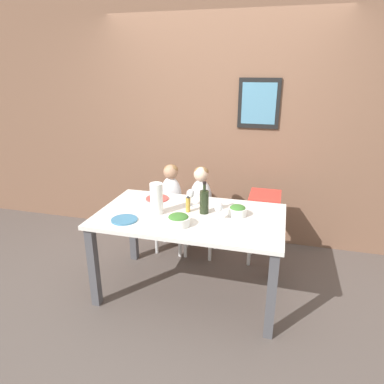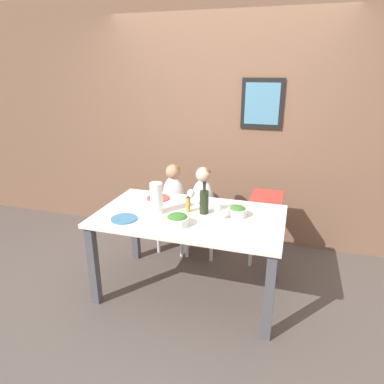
{
  "view_description": "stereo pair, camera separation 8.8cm",
  "coord_description": "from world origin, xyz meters",
  "px_view_note": "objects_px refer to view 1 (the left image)",
  "views": [
    {
      "loc": [
        0.72,
        -2.58,
        1.94
      ],
      "look_at": [
        0.0,
        0.07,
        0.95
      ],
      "focal_mm": 32.0,
      "sensor_mm": 36.0,
      "label": 1
    },
    {
      "loc": [
        0.8,
        -2.56,
        1.94
      ],
      "look_at": [
        0.0,
        0.07,
        0.95
      ],
      "focal_mm": 32.0,
      "sensor_mm": 36.0,
      "label": 2
    }
  ],
  "objects_px": {
    "chair_far_left": "(172,218)",
    "wine_glass_near": "(219,208)",
    "person_child_center": "(201,191)",
    "wine_bottle": "(204,201)",
    "wine_glass_far": "(190,194)",
    "dinner_plate_front_left": "(124,220)",
    "person_child_left": "(171,189)",
    "chair_far_center": "(201,221)",
    "dinner_plate_back_left": "(157,198)",
    "chair_right_highchair": "(264,210)",
    "paper_towel_roll": "(157,199)",
    "salad_bowl_large": "(178,220)",
    "salad_bowl_small": "(238,210)"
  },
  "relations": [
    {
      "from": "salad_bowl_small",
      "to": "wine_glass_far",
      "type": "bearing_deg",
      "value": 166.82
    },
    {
      "from": "salad_bowl_large",
      "to": "dinner_plate_back_left",
      "type": "xyz_separation_m",
      "value": [
        -0.37,
        0.5,
        -0.04
      ]
    },
    {
      "from": "salad_bowl_large",
      "to": "dinner_plate_front_left",
      "type": "relative_size",
      "value": 0.87
    },
    {
      "from": "paper_towel_roll",
      "to": "wine_glass_far",
      "type": "bearing_deg",
      "value": 45.59
    },
    {
      "from": "dinner_plate_front_left",
      "to": "dinner_plate_back_left",
      "type": "distance_m",
      "value": 0.53
    },
    {
      "from": "paper_towel_roll",
      "to": "dinner_plate_back_left",
      "type": "height_order",
      "value": "paper_towel_roll"
    },
    {
      "from": "chair_far_left",
      "to": "salad_bowl_large",
      "type": "distance_m",
      "value": 1.09
    },
    {
      "from": "wine_bottle",
      "to": "salad_bowl_large",
      "type": "height_order",
      "value": "wine_bottle"
    },
    {
      "from": "dinner_plate_front_left",
      "to": "dinner_plate_back_left",
      "type": "bearing_deg",
      "value": 80.44
    },
    {
      "from": "dinner_plate_front_left",
      "to": "dinner_plate_back_left",
      "type": "relative_size",
      "value": 1.0
    },
    {
      "from": "chair_far_center",
      "to": "wine_bottle",
      "type": "distance_m",
      "value": 0.83
    },
    {
      "from": "chair_right_highchair",
      "to": "paper_towel_roll",
      "type": "height_order",
      "value": "paper_towel_roll"
    },
    {
      "from": "chair_far_center",
      "to": "wine_glass_far",
      "type": "height_order",
      "value": "wine_glass_far"
    },
    {
      "from": "paper_towel_roll",
      "to": "wine_glass_near",
      "type": "distance_m",
      "value": 0.54
    },
    {
      "from": "person_child_left",
      "to": "wine_bottle",
      "type": "xyz_separation_m",
      "value": [
        0.51,
        -0.64,
        0.15
      ]
    },
    {
      "from": "chair_far_center",
      "to": "wine_glass_near",
      "type": "height_order",
      "value": "wine_glass_near"
    },
    {
      "from": "chair_right_highchair",
      "to": "wine_glass_near",
      "type": "relative_size",
      "value": 4.72
    },
    {
      "from": "person_child_center",
      "to": "paper_towel_roll",
      "type": "distance_m",
      "value": 0.8
    },
    {
      "from": "dinner_plate_front_left",
      "to": "chair_far_center",
      "type": "bearing_deg",
      "value": 66.64
    },
    {
      "from": "dinner_plate_back_left",
      "to": "chair_far_left",
      "type": "bearing_deg",
      "value": 90.97
    },
    {
      "from": "chair_right_highchair",
      "to": "person_child_left",
      "type": "height_order",
      "value": "person_child_left"
    },
    {
      "from": "chair_far_left",
      "to": "person_child_left",
      "type": "height_order",
      "value": "person_child_left"
    },
    {
      "from": "salad_bowl_large",
      "to": "wine_glass_far",
      "type": "bearing_deg",
      "value": 92.16
    },
    {
      "from": "wine_glass_far",
      "to": "dinner_plate_front_left",
      "type": "xyz_separation_m",
      "value": [
        -0.44,
        -0.44,
        -0.11
      ]
    },
    {
      "from": "salad_bowl_small",
      "to": "dinner_plate_back_left",
      "type": "relative_size",
      "value": 0.71
    },
    {
      "from": "person_child_center",
      "to": "chair_far_left",
      "type": "bearing_deg",
      "value": -179.83
    },
    {
      "from": "chair_right_highchair",
      "to": "chair_far_left",
      "type": "bearing_deg",
      "value": -180.0
    },
    {
      "from": "chair_far_center",
      "to": "person_child_center",
      "type": "distance_m",
      "value": 0.35
    },
    {
      "from": "person_child_center",
      "to": "wine_glass_near",
      "type": "height_order",
      "value": "person_child_center"
    },
    {
      "from": "person_child_center",
      "to": "salad_bowl_large",
      "type": "xyz_separation_m",
      "value": [
        0.04,
        -0.93,
        0.09
      ]
    },
    {
      "from": "chair_far_center",
      "to": "wine_glass_near",
      "type": "xyz_separation_m",
      "value": [
        0.33,
        -0.76,
        0.5
      ]
    },
    {
      "from": "person_child_center",
      "to": "dinner_plate_front_left",
      "type": "distance_m",
      "value": 1.04
    },
    {
      "from": "wine_bottle",
      "to": "dinner_plate_back_left",
      "type": "relative_size",
      "value": 1.31
    },
    {
      "from": "person_child_center",
      "to": "dinner_plate_back_left",
      "type": "height_order",
      "value": "person_child_center"
    },
    {
      "from": "wine_glass_near",
      "to": "salad_bowl_large",
      "type": "relative_size",
      "value": 0.85
    },
    {
      "from": "wine_bottle",
      "to": "wine_glass_far",
      "type": "relative_size",
      "value": 1.78
    },
    {
      "from": "person_child_center",
      "to": "wine_bottle",
      "type": "distance_m",
      "value": 0.68
    },
    {
      "from": "wine_glass_far",
      "to": "dinner_plate_front_left",
      "type": "distance_m",
      "value": 0.63
    },
    {
      "from": "chair_far_left",
      "to": "chair_right_highchair",
      "type": "distance_m",
      "value": 1.01
    },
    {
      "from": "chair_right_highchair",
      "to": "salad_bowl_large",
      "type": "distance_m",
      "value": 1.14
    },
    {
      "from": "salad_bowl_large",
      "to": "salad_bowl_small",
      "type": "height_order",
      "value": "same"
    },
    {
      "from": "chair_far_center",
      "to": "salad_bowl_small",
      "type": "height_order",
      "value": "salad_bowl_small"
    },
    {
      "from": "chair_right_highchair",
      "to": "dinner_plate_back_left",
      "type": "relative_size",
      "value": 3.49
    },
    {
      "from": "wine_glass_far",
      "to": "dinner_plate_back_left",
      "type": "height_order",
      "value": "wine_glass_far"
    },
    {
      "from": "person_child_left",
      "to": "wine_glass_near",
      "type": "relative_size",
      "value": 3.37
    },
    {
      "from": "chair_far_left",
      "to": "wine_glass_near",
      "type": "height_order",
      "value": "wine_glass_near"
    },
    {
      "from": "chair_far_center",
      "to": "wine_bottle",
      "type": "bearing_deg",
      "value": -73.92
    },
    {
      "from": "person_child_left",
      "to": "dinner_plate_back_left",
      "type": "relative_size",
      "value": 2.49
    },
    {
      "from": "chair_far_center",
      "to": "person_child_center",
      "type": "xyz_separation_m",
      "value": [
        0.0,
        0.0,
        0.35
      ]
    },
    {
      "from": "salad_bowl_small",
      "to": "dinner_plate_back_left",
      "type": "distance_m",
      "value": 0.81
    }
  ]
}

